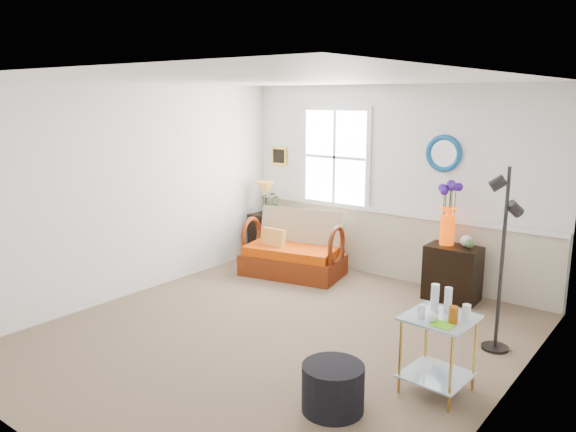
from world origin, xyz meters
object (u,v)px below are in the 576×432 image
Objects in this scene: lamp_stand at (265,236)px; ottoman at (333,388)px; loveseat at (293,244)px; floor_lamp at (502,261)px; cabinet at (452,273)px; side_table at (438,355)px.

lamp_stand reaches higher than ottoman.
floor_lamp is (3.01, -0.67, 0.46)m from loveseat.
cabinet reaches higher than ottoman.
floor_lamp reaches higher than loveseat.
cabinet is at bearing 94.07° from ottoman.
loveseat is at bearing 142.82° from floor_lamp.
lamp_stand is 4.37m from side_table.
side_table reaches higher than ottoman.
side_table is (2.88, -1.80, -0.11)m from loveseat.
cabinet is 2.99m from ottoman.
cabinet is (2.13, 0.40, -0.11)m from loveseat.
loveseat is at bearing -170.25° from cabinet.
floor_lamp reaches higher than ottoman.
lamp_stand is 1.02× the size of cabinet.
ottoman is at bearing -124.68° from side_table.
lamp_stand is 3.01m from cabinet.
cabinet is 0.37× the size of floor_lamp.
floor_lamp is at bearing 70.70° from ottoman.
side_table is 0.37× the size of floor_lamp.
cabinet is 1.00× the size of side_table.
cabinet is (3.01, -0.04, -0.01)m from lamp_stand.
loveseat is 3.40m from side_table.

